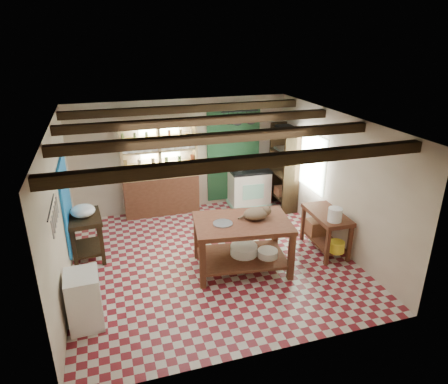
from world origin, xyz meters
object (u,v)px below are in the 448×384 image
object	(u,v)px
stove	(249,187)
right_counter	(325,232)
prep_table	(87,237)
cat	(256,214)
white_cabinet	(84,300)
work_table	(242,245)

from	to	relation	value
stove	right_counter	xyz separation A→B (m)	(0.63, -2.49, -0.06)
prep_table	right_counter	size ratio (longest dim) A/B	0.77
prep_table	right_counter	xyz separation A→B (m)	(4.38, -1.07, -0.03)
prep_table	cat	bearing A→B (deg)	-26.56
prep_table	cat	distance (m)	3.18
stove	right_counter	bearing A→B (deg)	-73.74
prep_table	cat	world-z (taller)	cat
cat	right_counter	bearing A→B (deg)	2.20
prep_table	white_cabinet	bearing A→B (deg)	-94.84
right_counter	cat	distance (m)	1.63
prep_table	stove	bearing A→B (deg)	16.40
work_table	white_cabinet	world-z (taller)	work_table
right_counter	cat	size ratio (longest dim) A/B	2.51
cat	white_cabinet	bearing A→B (deg)	-167.64
stove	right_counter	size ratio (longest dim) A/B	0.85
white_cabinet	cat	size ratio (longest dim) A/B	1.88
work_table	right_counter	world-z (taller)	work_table
stove	white_cabinet	distance (m)	5.04
work_table	prep_table	bearing A→B (deg)	163.45
stove	work_table	bearing A→B (deg)	-111.18
stove	cat	bearing A→B (deg)	-106.40
work_table	prep_table	distance (m)	2.89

